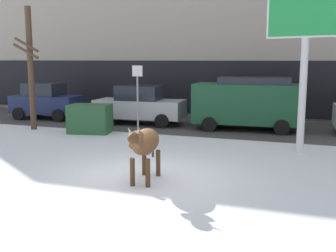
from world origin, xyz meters
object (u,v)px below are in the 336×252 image
Objects in this scene: pedestrian_by_cars at (291,104)px; street_sign at (138,94)px; car_silver_sedan at (140,105)px; billboard at (307,19)px; bare_tree_far_back at (30,67)px; cow_brown at (145,143)px; pedestrian_near_billboard at (321,105)px; car_navy_hatchback at (46,101)px; dumpster at (90,119)px; car_darkgreen_van at (248,102)px; pedestrian_far_left at (280,103)px.

pedestrian_by_cars is 0.61× the size of street_sign.
street_sign is (1.01, -2.49, 0.76)m from car_silver_sedan.
billboard is 11.40m from bare_tree_far_back.
cow_brown is 12.70m from pedestrian_near_billboard.
billboard is at bearing -3.71° from bare_tree_far_back.
car_navy_hatchback is 13.87m from pedestrian_near_billboard.
car_silver_sedan is at bearing 70.70° from dumpster.
billboard is 1.18× the size of car_darkgreen_van.
billboard is at bearing -95.47° from pedestrian_near_billboard.
pedestrian_near_billboard is at bearing 0.00° from pedestrian_far_left.
pedestrian_by_cars is at bearing 0.00° from pedestrian_far_left.
car_silver_sedan is at bearing 114.61° from cow_brown.
dumpster is (-9.16, -6.35, -0.28)m from pedestrian_near_billboard.
car_navy_hatchback is at bearing 158.74° from street_sign.
billboard is 3.21× the size of pedestrian_far_left.
pedestrian_far_left is 9.63m from dumpster.
billboard is 1.29× the size of car_silver_sedan.
bare_tree_far_back reaches higher than pedestrian_far_left.
car_navy_hatchback is 12.02m from pedestrian_far_left.
bare_tree_far_back is (-10.04, -6.47, 1.84)m from pedestrian_far_left.
pedestrian_by_cars is at bearing 76.64° from cow_brown.
pedestrian_far_left is at bearing 16.91° from car_navy_hatchback.
cow_brown is 1.11× the size of pedestrian_far_left.
car_darkgreen_van is (10.39, 0.13, 0.32)m from car_navy_hatchback.
car_darkgreen_van is at bearing 0.99° from car_silver_sedan.
pedestrian_by_cars is at bearing 31.53° from bare_tree_far_back.
car_silver_sedan is at bearing 38.35° from bare_tree_far_back.
street_sign is at bearing 115.58° from cow_brown.
car_silver_sedan is 5.18m from bare_tree_far_back.
pedestrian_far_left is at bearing 180.00° from pedestrian_by_cars.
bare_tree_far_back is at bearing -151.58° from pedestrian_near_billboard.
street_sign is at bearing 6.23° from bare_tree_far_back.
pedestrian_near_billboard is 11.15m from dumpster.
cow_brown is 8.69m from car_darkgreen_van.
street_sign is (-4.10, -2.57, 0.43)m from car_darkgreen_van.
car_navy_hatchback reaches higher than pedestrian_far_left.
street_sign is (-5.21, -5.95, 0.79)m from pedestrian_far_left.
dumpster is at bearing -168.82° from street_sign.
pedestrian_near_billboard is (4.25, 11.97, -0.11)m from cow_brown.
car_darkgreen_van is at bearing -132.01° from pedestrian_near_billboard.
pedestrian_near_billboard is at bearing 23.00° from car_silver_sedan.
pedestrian_by_cars is (2.84, 11.97, -0.11)m from cow_brown.
car_silver_sedan is 2.50× the size of pedestrian_near_billboard.
car_silver_sedan is 0.81× the size of bare_tree_far_back.
street_sign is (4.82, 0.53, -1.05)m from bare_tree_far_back.
billboard reaches higher than pedestrian_far_left.
billboard is 7.08m from street_sign.
bare_tree_far_back is 1.88× the size of street_sign.
street_sign is at bearing -67.80° from car_silver_sedan.
street_sign reaches higher than pedestrian_far_left.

